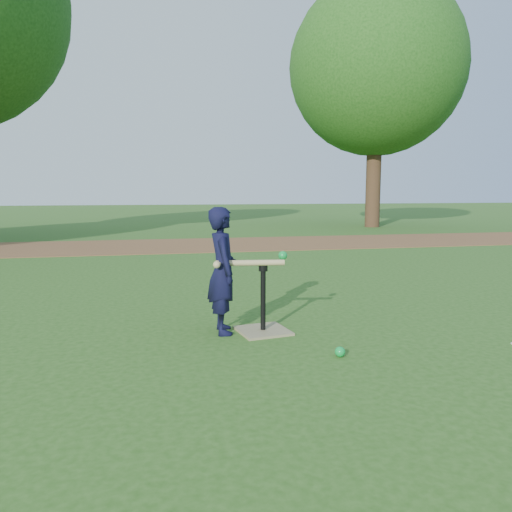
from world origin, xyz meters
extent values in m
plane|color=#285116|center=(0.00, 0.00, 0.00)|extent=(80.00, 80.00, 0.00)
cube|color=brown|center=(0.00, 7.50, 0.01)|extent=(24.00, 3.00, 0.01)
imported|color=black|center=(-0.41, 0.33, 0.56)|extent=(0.27, 0.41, 1.12)
sphere|color=#0D9738|center=(0.36, -0.52, 0.04)|extent=(0.08, 0.08, 0.08)
cube|color=#92845C|center=(-0.06, 0.26, 0.01)|extent=(0.50, 0.50, 0.02)
cylinder|color=black|center=(-0.06, 0.26, 0.30)|extent=(0.05, 0.05, 0.55)
cylinder|color=black|center=(-0.06, 0.26, 0.58)|extent=(0.08, 0.08, 0.06)
cylinder|color=tan|center=(-0.18, 0.24, 0.63)|extent=(0.60, 0.13, 0.05)
sphere|color=tan|center=(-0.48, 0.20, 0.63)|extent=(0.06, 0.06, 0.06)
sphere|color=#0D9738|center=(0.13, 0.31, 0.68)|extent=(0.08, 0.08, 0.08)
cylinder|color=#382316|center=(6.50, 12.00, 1.71)|extent=(0.50, 0.50, 3.42)
sphere|color=#285B19|center=(6.50, 12.00, 5.30)|extent=(5.80, 5.80, 5.80)
camera|label=1|loc=(-1.04, -3.98, 1.27)|focal=35.00mm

